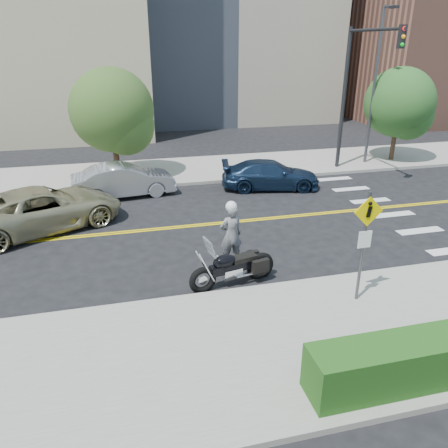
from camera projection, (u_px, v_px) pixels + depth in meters
ground_plane at (169, 228)px, 16.38m from camera, size 120.00×120.00×0.00m
sidewalk_near at (212, 355)px, 9.64m from camera, size 60.00×5.00×0.15m
sidewalk_far at (151, 172)px, 23.06m from camera, size 60.00×5.00×0.15m
building_right at (436, 47)px, 37.73m from camera, size 14.00×12.00×12.00m
lamp_post at (374, 89)px, 23.25m from camera, size 0.16×0.16×8.00m
traffic_light at (355, 81)px, 21.33m from camera, size 0.28×4.50×7.00m
pedestrian_sign at (365, 237)px, 10.90m from camera, size 0.78×0.08×3.00m
motorcyclist at (231, 233)px, 13.40m from camera, size 0.75×0.53×2.08m
motorcycle at (233, 260)px, 12.32m from camera, size 2.69×1.31×1.57m
suv at (43, 209)px, 16.06m from camera, size 6.25×4.77×1.58m
parked_car_silver at (124, 180)px, 19.48m from camera, size 4.65×2.11×1.48m
parked_car_blue at (270, 175)px, 20.57m from camera, size 4.86×2.73×1.33m
tree_far_a at (112, 110)px, 20.72m from camera, size 3.98×3.98×5.44m
tree_far_b at (399, 103)px, 24.11m from camera, size 3.80×3.80×5.25m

